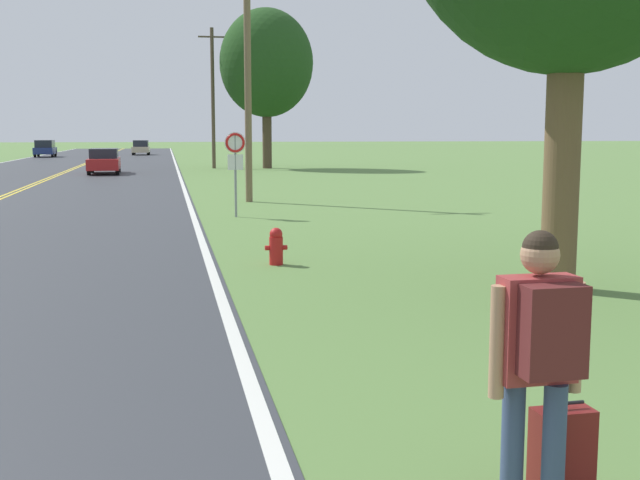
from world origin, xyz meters
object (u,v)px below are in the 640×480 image
Objects in this scene: suitcase at (562,456)px; traffic_sign at (235,153)px; hitchhiker_person at (540,346)px; tree_mid_treeline at (266,63)px; fire_hydrant at (276,246)px; car_champagne_sedan_mid_far at (141,148)px; car_red_sedan_approaching at (104,161)px; car_dark_blue_van_mid_near at (45,148)px.

traffic_sign is (-0.55, 18.33, 1.50)m from suitcase.
tree_mid_treeline is (4.51, 49.42, 5.83)m from hitchhiker_person.
traffic_sign is at bearing -98.79° from tree_mid_treeline.
hitchhiker_person is 2.68× the size of suitcase.
hitchhiker_person is 49.96m from tree_mid_treeline.
suitcase is at bearing -86.80° from fire_hydrant.
traffic_sign is 0.58× the size of car_champagne_sedan_mid_far.
hitchhiker_person is 10.04m from fire_hydrant.
traffic_sign is 26.13m from car_red_sedan_approaching.
suitcase is 9.83m from fire_hydrant.
fire_hydrant is 0.28× the size of traffic_sign.
car_red_sedan_approaching is at bearing -0.01° from car_champagne_sedan_mid_far.
tree_mid_treeline is at bearing 81.21° from traffic_sign.
tree_mid_treeline is at bearing 116.08° from car_red_sedan_approaching.
car_champagne_sedan_mid_far is at bearing 93.49° from fire_hydrant.
car_dark_blue_van_mid_near is at bearing -168.21° from car_red_sedan_approaching.
suitcase is 49.85m from tree_mid_treeline.
hitchhiker_person reaches higher than suitcase.
car_dark_blue_van_mid_near is at bearing 101.24° from fire_hydrant.
fire_hydrant is at bearing 4.92° from car_champagne_sedan_mid_far.
fire_hydrant is 40.24m from tree_mid_treeline.
hitchhiker_person is at bearing -171.39° from car_dark_blue_van_mid_near.
car_red_sedan_approaching is at bearing 99.15° from fire_hydrant.
tree_mid_treeline is 2.15× the size of car_red_sedan_approaching.
car_dark_blue_van_mid_near is (-13.45, 59.17, -0.95)m from traffic_sign.
tree_mid_treeline is at bearing -148.58° from car_dark_blue_van_mid_near.
hitchhiker_person reaches higher than car_champagne_sedan_mid_far.
hitchhiker_person is at bearing 4.69° from car_champagne_sedan_mid_far.
traffic_sign is 31.68m from tree_mid_treeline.
fire_hydrant is 8.64m from traffic_sign.
traffic_sign is at bearing 5.38° from car_champagne_sedan_mid_far.
fire_hydrant is at bearing -170.16° from car_dark_blue_van_mid_near.
hitchhiker_person is at bearing 5.90° from car_red_sedan_approaching.
hitchhiker_person is 0.87m from suitcase.
fire_hydrant is 34.48m from car_red_sedan_approaching.
traffic_sign is at bearing -1.04° from hitchhiker_person.
suitcase is at bearing 6.29° from car_red_sedan_approaching.
hitchhiker_person is 0.37× the size of car_red_sedan_approaching.
car_red_sedan_approaching is at bearing 102.12° from traffic_sign.
suitcase is at bearing -57.85° from hitchhiker_person.
tree_mid_treeline reaches higher than car_dark_blue_van_mid_near.
car_red_sedan_approaching is (-6.03, 43.86, 0.44)m from suitcase.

